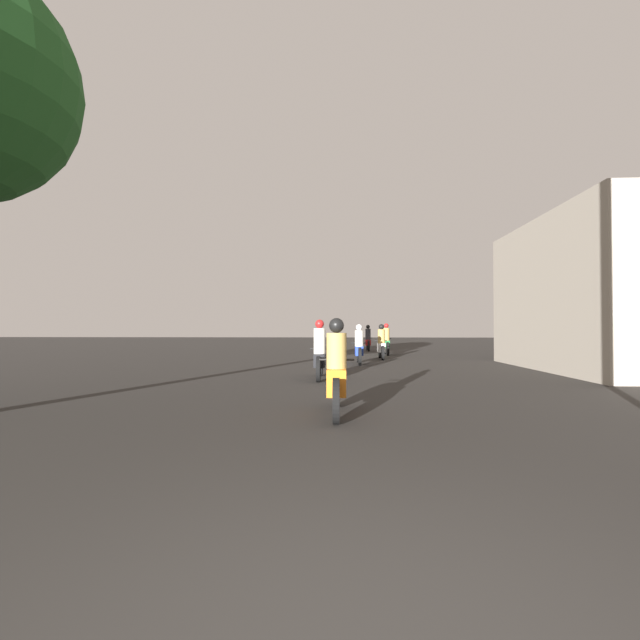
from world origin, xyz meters
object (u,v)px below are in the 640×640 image
motorcycle_green (386,342)px  motorcycle_orange (337,376)px  building_right_near (606,294)px  motorcycle_black (320,355)px  motorcycle_red (368,340)px  motorcycle_white (381,345)px  motorcycle_blue (359,348)px

motorcycle_green → motorcycle_orange: bearing=-97.0°
motorcycle_orange → building_right_near: bearing=41.7°
motorcycle_orange → motorcycle_black: bearing=97.1°
motorcycle_red → building_right_near: building_right_near is taller
motorcycle_green → motorcycle_red: (-0.70, 3.77, -0.03)m
motorcycle_white → motorcycle_green: size_ratio=0.97×
motorcycle_orange → motorcycle_white: (1.88, 12.28, -0.00)m
motorcycle_green → motorcycle_red: 3.84m
motorcycle_blue → motorcycle_white: (1.10, 2.60, 0.01)m
motorcycle_orange → motorcycle_blue: bearing=86.5°
motorcycle_black → motorcycle_red: motorcycle_black is taller
motorcycle_orange → motorcycle_green: motorcycle_green is taller
motorcycle_white → motorcycle_black: bearing=-107.9°
motorcycle_blue → motorcycle_green: 5.90m
motorcycle_orange → motorcycle_green: bearing=82.1°
motorcycle_orange → motorcycle_white: 12.43m
motorcycle_red → building_right_near: 13.68m
motorcycle_orange → motorcycle_black: (-0.51, 4.80, 0.02)m
motorcycle_red → motorcycle_orange: bearing=-104.4°
motorcycle_white → building_right_near: bearing=-34.7°
motorcycle_blue → building_right_near: (8.01, -2.13, 1.89)m
motorcycle_black → building_right_near: size_ratio=0.27×
motorcycle_black → motorcycle_white: bearing=77.6°
motorcycle_black → motorcycle_white: (2.39, 7.48, -0.02)m
motorcycle_black → motorcycle_orange: bearing=-78.7°
motorcycle_blue → motorcycle_orange: bearing=-87.6°
motorcycle_orange → motorcycle_red: 19.19m
motorcycle_green → motorcycle_white: bearing=-98.1°
motorcycle_green → motorcycle_red: size_ratio=1.06×
motorcycle_black → motorcycle_green: bearing=79.7°
motorcycle_white → building_right_near: size_ratio=0.25×
motorcycle_black → motorcycle_green: same height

